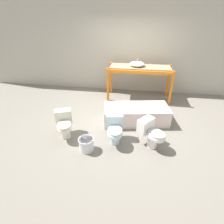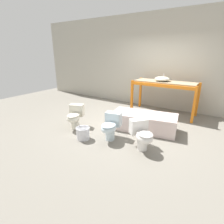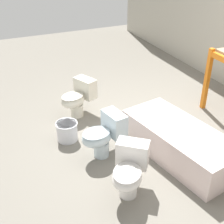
{
  "view_description": "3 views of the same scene",
  "coord_description": "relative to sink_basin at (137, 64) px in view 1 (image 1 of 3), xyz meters",
  "views": [
    {
      "loc": [
        0.35,
        -4.18,
        2.51
      ],
      "look_at": [
        -0.14,
        -0.97,
        0.65
      ],
      "focal_mm": 28.0,
      "sensor_mm": 36.0,
      "label": 1
    },
    {
      "loc": [
        1.95,
        -4.22,
        1.92
      ],
      "look_at": [
        -0.05,
        -1.1,
        0.65
      ],
      "focal_mm": 28.0,
      "sensor_mm": 36.0,
      "label": 2
    },
    {
      "loc": [
        3.09,
        -2.45,
        2.65
      ],
      "look_at": [
        -0.04,
        -1.04,
        0.65
      ],
      "focal_mm": 50.0,
      "sensor_mm": 36.0,
      "label": 3
    }
  ],
  "objects": [
    {
      "name": "sink_basin",
      "position": [
        0.0,
        0.0,
        0.0
      ],
      "size": [
        0.46,
        0.46,
        0.22
      ],
      "color": "silver",
      "rests_on": "shelving_rack"
    },
    {
      "name": "bathtub_main",
      "position": [
        0.07,
        -1.49,
        -0.88
      ],
      "size": [
        1.72,
        0.98,
        0.43
      ],
      "rotation": [
        0.0,
        0.0,
        0.17
      ],
      "color": "silver",
      "rests_on": "ground_plane"
    },
    {
      "name": "shelving_rack",
      "position": [
        0.1,
        0.01,
        -0.24
      ],
      "size": [
        1.99,
        0.76,
        1.06
      ],
      "color": "orange",
      "rests_on": "ground_plane"
    },
    {
      "name": "toilet_extra",
      "position": [
        -1.5,
        -2.37,
        -0.8
      ],
      "size": [
        0.55,
        0.67,
        0.6
      ],
      "rotation": [
        0.0,
        0.0,
        0.41
      ],
      "color": "silver",
      "rests_on": "ground_plane"
    },
    {
      "name": "bucket_white",
      "position": [
        -0.9,
        -2.75,
        -0.98
      ],
      "size": [
        0.32,
        0.32,
        0.28
      ],
      "color": "silver",
      "rests_on": "ground_plane"
    },
    {
      "name": "toilet_far",
      "position": [
        -0.36,
        -2.41,
        -0.8
      ],
      "size": [
        0.44,
        0.63,
        0.6
      ],
      "rotation": [
        0.0,
        0.0,
        0.18
      ],
      "color": "silver",
      "rests_on": "ground_plane"
    },
    {
      "name": "warehouse_wall_rear",
      "position": [
        -0.31,
        0.67,
        0.47
      ],
      "size": [
        10.8,
        0.08,
        3.2
      ],
      "color": "#B2AD9E",
      "rests_on": "ground_plane"
    },
    {
      "name": "toilet_near",
      "position": [
        0.42,
        -2.42,
        -0.8
      ],
      "size": [
        0.67,
        0.63,
        0.6
      ],
      "rotation": [
        0.0,
        0.0,
        0.89
      ],
      "color": "white",
      "rests_on": "ground_plane"
    },
    {
      "name": "ground_plane",
      "position": [
        -0.31,
        -1.25,
        -1.13
      ],
      "size": [
        12.0,
        12.0,
        0.0
      ],
      "primitive_type": "plane",
      "color": "slate"
    }
  ]
}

